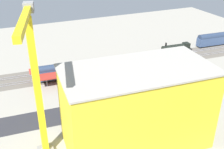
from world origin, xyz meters
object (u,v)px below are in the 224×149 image
(freight_coach_far, at_px, (65,70))
(construction_building, at_px, (137,108))
(street_tree_2, at_px, (179,82))
(parked_car_2, at_px, (181,84))
(locomotive, at_px, (177,48))
(street_tree_0, at_px, (138,96))
(parked_car_5, at_px, (117,97))
(parked_car_4, at_px, (140,92))
(platform_canopy_far, at_px, (106,61))
(box_truck_0, at_px, (156,99))
(parked_car_1, at_px, (199,78))
(traffic_light, at_px, (118,101))
(parked_car_3, at_px, (160,88))
(platform_canopy_near, at_px, (123,65))
(tower_crane, at_px, (36,82))
(passenger_coach, at_px, (213,39))
(parked_car_0, at_px, (217,74))

(freight_coach_far, distance_m, construction_building, 42.21)
(street_tree_2, bearing_deg, parked_car_2, -132.93)
(locomotive, xyz_separation_m, street_tree_0, (38.47, 34.28, 3.30))
(parked_car_5, bearing_deg, parked_car_4, 177.50)
(platform_canopy_far, height_order, box_truck_0, platform_canopy_far)
(parked_car_1, bearing_deg, traffic_light, 12.81)
(parked_car_5, height_order, street_tree_2, street_tree_2)
(construction_building, bearing_deg, parked_car_3, -130.92)
(platform_canopy_near, distance_m, tower_crane, 50.02)
(parked_car_1, relative_size, traffic_light, 0.64)
(passenger_coach, distance_m, street_tree_0, 68.17)
(parked_car_5, bearing_deg, tower_crane, 32.79)
(parked_car_2, relative_size, tower_crane, 0.14)
(street_tree_0, bearing_deg, parked_car_0, -167.82)
(freight_coach_far, distance_m, parked_car_4, 28.85)
(parked_car_0, distance_m, street_tree_2, 25.12)
(parked_car_4, height_order, construction_building, construction_building)
(platform_canopy_far, distance_m, street_tree_2, 32.05)
(parked_car_4, xyz_separation_m, traffic_light, (11.64, 8.01, 4.05))
(parked_car_0, bearing_deg, freight_coach_far, -21.99)
(parked_car_3, distance_m, parked_car_5, 15.77)
(street_tree_0, bearing_deg, parked_car_4, -123.39)
(freight_coach_far, bearing_deg, passenger_coach, -176.04)
(street_tree_0, xyz_separation_m, street_tree_2, (-14.55, -0.59, 1.04))
(passenger_coach, bearing_deg, parked_car_2, 35.21)
(tower_crane, relative_size, traffic_light, 4.73)
(platform_canopy_far, distance_m, box_truck_0, 29.19)
(parked_car_0, distance_m, parked_car_1, 8.04)
(platform_canopy_near, bearing_deg, parked_car_5, 58.26)
(platform_canopy_near, distance_m, platform_canopy_far, 7.73)
(platform_canopy_near, bearing_deg, freight_coach_far, -15.33)
(tower_crane, bearing_deg, traffic_light, -159.65)
(locomotive, bearing_deg, parked_car_0, 88.72)
(platform_canopy_far, relative_size, parked_car_5, 13.02)
(platform_canopy_far, bearing_deg, platform_canopy_near, 121.89)
(passenger_coach, distance_m, freight_coach_far, 73.29)
(tower_crane, xyz_separation_m, street_tree_0, (-28.79, -8.11, -14.77))
(parked_car_1, distance_m, tower_crane, 63.91)
(passenger_coach, relative_size, parked_car_0, 3.50)
(box_truck_0, xyz_separation_m, traffic_light, (13.50, 1.15, 3.20))
(freight_coach_far, xyz_separation_m, parked_car_0, (-52.12, 21.05, -2.39))
(locomotive, bearing_deg, street_tree_2, 54.63)
(locomotive, height_order, parked_car_0, locomotive)
(parked_car_1, xyz_separation_m, box_truck_0, (22.54, 7.04, 0.94))
(freight_coach_far, xyz_separation_m, tower_crane, (14.57, 37.33, 16.73))
(platform_canopy_far, xyz_separation_m, parked_car_1, (-27.50, 21.65, -2.96))
(box_truck_0, bearing_deg, platform_canopy_far, -80.20)
(passenger_coach, bearing_deg, freight_coach_far, 3.96)
(parked_car_3, xyz_separation_m, tower_crane, (41.76, 16.34, 19.16))
(traffic_light, bearing_deg, tower_crane, 20.35)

